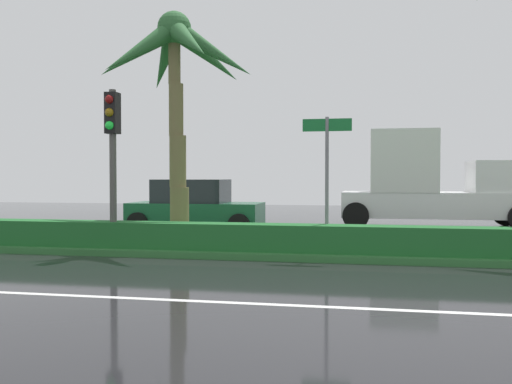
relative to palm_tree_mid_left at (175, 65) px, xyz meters
name	(u,v)px	position (x,y,z in m)	size (l,w,h in m)	color
ground_plane	(375,249)	(5.25, 0.37, -4.85)	(90.00, 42.00, 0.10)	black
near_lane_divider_stripe	(381,309)	(5.25, -6.63, -4.80)	(81.00, 0.14, 0.01)	white
median_strip	(376,249)	(5.25, -0.63, -4.72)	(85.50, 4.00, 0.15)	#2D6B33
median_hedge	(377,240)	(5.25, -2.03, -4.35)	(76.50, 0.70, 0.60)	#1E6028
palm_tree_mid_left	(175,65)	(0.00, 0.00, 0.00)	(4.53, 3.98, 6.06)	brown
traffic_signal_median_left	(112,139)	(-0.80, -2.14, -2.11)	(0.28, 0.43, 3.69)	#4C4C47
street_name_sign	(327,165)	(4.15, -1.68, -2.72)	(1.10, 0.08, 3.00)	slate
car_in_traffic_leading	(195,207)	(-0.52, 3.29, -3.97)	(4.30, 2.02, 1.72)	#195133
box_truck_lead	(431,184)	(7.26, 6.63, -3.25)	(6.40, 2.64, 3.46)	white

